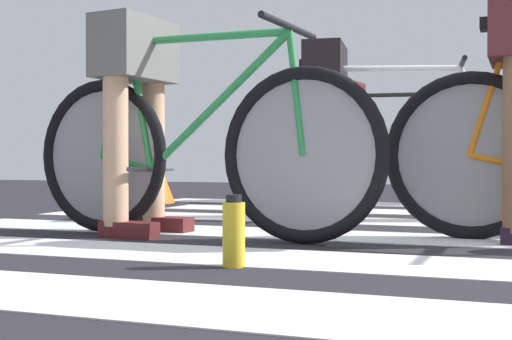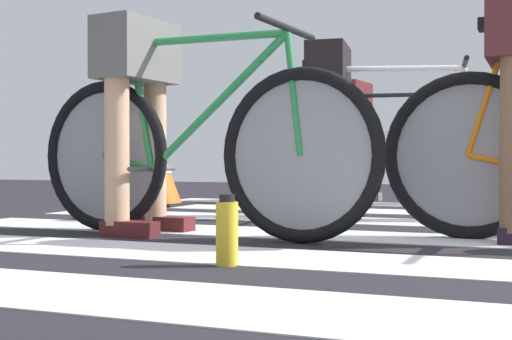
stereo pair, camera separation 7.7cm
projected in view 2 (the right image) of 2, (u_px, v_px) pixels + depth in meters
The scene contains 10 objects.
ground at pixel (457, 245), 2.78m from camera, with size 18.00×14.00×0.02m.
crosswalk_markings at pixel (468, 241), 2.83m from camera, with size 5.43×4.98×0.00m.
bicycle_1_of_4 at pixel (194, 149), 2.99m from camera, with size 1.73×0.52×0.93m.
cyclist_1_of_4 at pixel (137, 96), 3.13m from camera, with size 0.36×0.43×0.98m.
bicycle_3_of_4 at pixel (382, 152), 3.94m from camera, with size 1.73×0.52×0.93m.
cyclist_3_of_4 at pixel (329, 106), 4.01m from camera, with size 0.35×0.43×1.02m.
bicycle_4_of_4 at pixel (389, 155), 5.51m from camera, with size 1.73×0.53×0.93m.
cyclist_4_of_4 at pixel (353, 124), 5.65m from camera, with size 0.36×0.44×0.99m.
water_bottle at pixel (227, 232), 2.16m from camera, with size 0.07×0.07×0.23m.
traffic_cone at pixel (158, 175), 5.07m from camera, with size 0.43×0.43×0.49m.
Camera 2 is at (0.23, -2.89, 0.35)m, focal length 47.63 mm.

